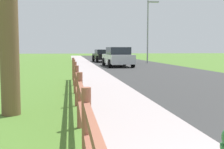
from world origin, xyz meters
TOP-DOWN VIEW (x-y plane):
  - ground_plane at (0.00, 25.00)m, footprint 120.00×120.00m
  - road_asphalt at (3.50, 27.00)m, footprint 7.00×66.00m
  - curb_concrete at (-3.00, 27.00)m, footprint 6.00×66.00m
  - grass_verge at (-4.50, 27.00)m, footprint 5.00×66.00m
  - rail_fence at (-2.14, 6.33)m, footprint 0.11×12.95m
  - parked_suv_silver at (1.64, 22.70)m, footprint 2.24×4.67m
  - parked_car_black at (1.42, 30.96)m, footprint 2.31×4.33m
  - street_lamp at (5.63, 27.69)m, footprint 1.17×0.20m

SIDE VIEW (x-z plane):
  - ground_plane at x=0.00m, z-range 0.00..0.00m
  - road_asphalt at x=3.50m, z-range 0.00..0.01m
  - curb_concrete at x=-3.00m, z-range 0.00..0.01m
  - grass_verge at x=-4.50m, z-range 0.00..0.01m
  - rail_fence at x=-2.14m, z-range 0.08..1.14m
  - parked_car_black at x=1.42m, z-range 0.02..1.39m
  - parked_suv_silver at x=1.64m, z-range 0.00..1.59m
  - street_lamp at x=5.63m, z-range 0.60..6.88m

